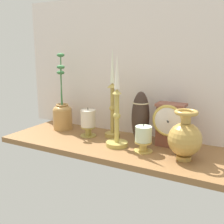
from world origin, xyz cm
name	(u,v)px	position (x,y,z in cm)	size (l,w,h in cm)	color
ground_plane	(112,145)	(0.00, 0.00, -1.20)	(100.00, 36.00, 2.40)	olive
back_wall	(131,67)	(0.00, 18.50, 32.50)	(120.00, 2.00, 65.00)	silver
mantel_clock	(170,124)	(23.19, 8.28, 9.77)	(13.36, 10.22, 18.54)	brown
candlestick_tall_left	(117,118)	(3.56, -2.59, 12.21)	(9.37, 9.37, 38.62)	tan
candlestick_tall_center	(112,104)	(-4.38, 8.03, 15.76)	(7.13, 7.13, 41.38)	#B09445
brass_vase_bulbous	(185,138)	(32.57, -3.67, 8.47)	(12.63, 12.63, 18.94)	#BA9043
brass_vase_jar	(62,113)	(-32.94, 6.70, 8.39)	(9.79, 9.79, 38.72)	#B58648
pillar_candle_front	(88,121)	(-14.97, 3.40, 7.16)	(7.57, 7.57, 13.82)	#A89644
pillar_candle_near_clock	(143,138)	(15.93, -3.12, 5.78)	(7.70, 7.70, 11.70)	tan
tall_ceramic_vase	(140,117)	(10.13, 7.26, 11.52)	(7.88, 7.88, 22.77)	#362720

